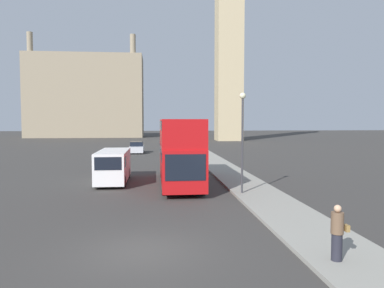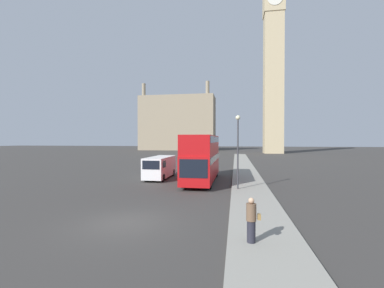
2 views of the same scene
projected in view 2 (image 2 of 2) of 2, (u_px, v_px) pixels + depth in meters
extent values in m
plane|color=#383533|center=(124.00, 223.00, 12.43)|extent=(300.00, 300.00, 0.00)
cube|color=gray|center=(262.00, 229.00, 11.34)|extent=(2.96, 120.00, 0.15)
cube|color=tan|center=(273.00, 84.00, 77.28)|extent=(5.49, 5.49, 41.58)
cube|color=tan|center=(274.00, 3.00, 76.90)|extent=(5.93, 5.93, 7.35)
cube|color=gray|center=(178.00, 123.00, 103.62)|extent=(29.61, 11.90, 21.44)
cylinder|color=gray|center=(144.00, 90.00, 100.55)|extent=(1.43, 1.43, 4.72)
cylinder|color=gray|center=(208.00, 87.00, 96.32)|extent=(1.43, 1.43, 4.72)
cube|color=#B71114|center=(202.00, 166.00, 24.81)|extent=(2.53, 10.23, 2.42)
cube|color=#B71114|center=(202.00, 144.00, 24.77)|extent=(2.53, 10.02, 1.71)
cube|color=black|center=(202.00, 158.00, 24.79)|extent=(2.57, 9.82, 0.55)
cube|color=black|center=(202.00, 140.00, 24.77)|extent=(2.57, 9.61, 0.55)
cube|color=black|center=(193.00, 169.00, 19.75)|extent=(2.23, 0.03, 1.45)
cylinder|color=black|center=(186.00, 181.00, 21.45)|extent=(0.71, 1.10, 1.10)
cylinder|color=black|center=(207.00, 182.00, 21.14)|extent=(0.71, 1.10, 1.10)
cylinder|color=black|center=(198.00, 171.00, 28.50)|extent=(0.71, 1.10, 1.10)
cylinder|color=black|center=(214.00, 171.00, 28.20)|extent=(0.71, 1.10, 1.10)
cube|color=white|center=(160.00, 167.00, 26.81)|extent=(1.97, 5.97, 2.05)
cube|color=black|center=(151.00, 165.00, 23.85)|extent=(1.67, 0.02, 0.82)
cube|color=black|center=(154.00, 164.00, 24.89)|extent=(2.00, 1.08, 0.65)
cylinder|color=black|center=(147.00, 177.00, 24.94)|extent=(0.49, 0.76, 0.76)
cylinder|color=black|center=(161.00, 178.00, 24.70)|extent=(0.49, 0.76, 0.76)
cylinder|color=black|center=(159.00, 172.00, 28.95)|extent=(0.49, 0.76, 0.76)
cylinder|color=black|center=(172.00, 172.00, 28.70)|extent=(0.49, 0.76, 0.76)
cylinder|color=#23232D|center=(251.00, 231.00, 9.67)|extent=(0.32, 0.32, 0.82)
cylinder|color=brown|center=(251.00, 212.00, 9.66)|extent=(0.38, 0.38, 0.65)
sphere|color=tan|center=(251.00, 201.00, 9.65)|extent=(0.22, 0.22, 0.22)
cube|color=olive|center=(259.00, 217.00, 9.62)|extent=(0.12, 0.24, 0.20)
cylinder|color=#38383D|center=(238.00, 154.00, 20.19)|extent=(0.12, 0.12, 5.45)
sphere|color=beige|center=(238.00, 118.00, 20.15)|extent=(0.36, 0.36, 0.36)
cube|color=silver|center=(198.00, 157.00, 50.65)|extent=(1.86, 4.62, 0.77)
cube|color=black|center=(198.00, 154.00, 50.76)|extent=(1.67, 2.22, 0.60)
cylinder|color=black|center=(193.00, 159.00, 49.32)|extent=(0.41, 0.66, 0.66)
cylinder|color=black|center=(200.00, 159.00, 49.08)|extent=(0.41, 0.66, 0.66)
cylinder|color=black|center=(195.00, 158.00, 52.24)|extent=(0.41, 0.66, 0.66)
cylinder|color=black|center=(202.00, 158.00, 51.99)|extent=(0.41, 0.66, 0.66)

